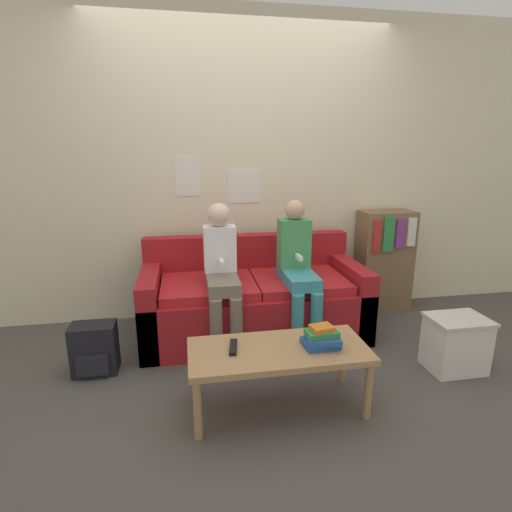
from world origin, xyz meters
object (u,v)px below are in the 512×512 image
person_left (222,269)px  bookshelf (384,260)px  tv_remote (233,347)px  couch (253,301)px  coffee_table (279,355)px  storage_box (456,343)px  person_right (298,266)px  backpack (95,349)px

person_left → bookshelf: bearing=17.6°
person_left → tv_remote: person_left is taller
couch → person_left: 0.47m
coffee_table → tv_remote: 0.26m
tv_remote → storage_box: 1.57m
coffee_table → person_right: 0.93m
couch → bookshelf: 1.35m
person_left → storage_box: 1.71m
person_left → bookshelf: 1.65m
person_right → person_left: bearing=179.8°
couch → tv_remote: bearing=-106.1°
person_right → bookshelf: bearing=27.0°
person_right → backpack: person_right is taller
backpack → person_left: bearing=15.0°
person_left → storage_box: person_left is taller
tv_remote → bookshelf: size_ratio=0.19×
person_right → tv_remote: 1.01m
couch → storage_box: (1.27, -0.82, -0.08)m
couch → backpack: size_ratio=5.06×
coffee_table → tv_remote: bearing=172.0°
coffee_table → person_left: person_left is taller
tv_remote → bookshelf: (1.58, 1.29, 0.08)m
person_left → backpack: size_ratio=3.14×
tv_remote → couch: bearing=83.1°
person_left → person_right: person_right is taller
bookshelf → storage_box: bearing=-91.5°
bookshelf → backpack: (-2.46, -0.74, -0.30)m
person_left → bookshelf: (1.56, 0.50, -0.15)m
couch → tv_remote: couch is taller
person_left → backpack: person_left is taller
person_right → bookshelf: 1.11m
person_left → storage_box: bearing=-22.3°
bookshelf → storage_box: size_ratio=2.43×
bookshelf → tv_remote: bearing=-140.8°
person_left → tv_remote: 0.82m
couch → person_right: size_ratio=1.59×
person_left → tv_remote: size_ratio=6.26×
couch → person_right: bearing=-30.7°
coffee_table → tv_remote: size_ratio=5.88×
couch → person_right: (0.31, -0.19, 0.34)m
person_right → tv_remote: (-0.60, -0.79, -0.22)m
coffee_table → backpack: size_ratio=2.95×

